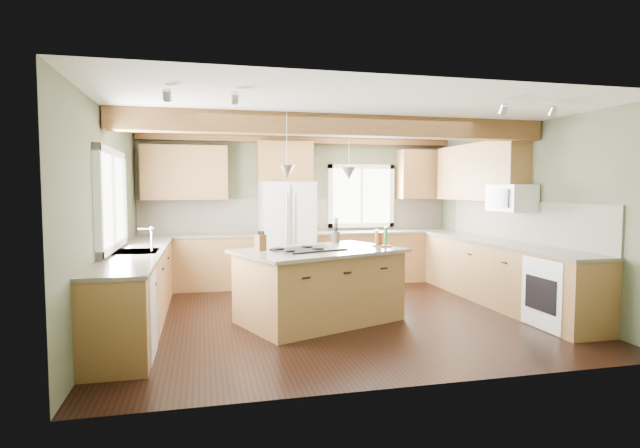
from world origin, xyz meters
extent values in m
plane|color=black|center=(0.00, 0.00, 0.00)|extent=(5.60, 5.60, 0.00)
plane|color=silver|center=(0.00, 0.00, 2.60)|extent=(5.60, 5.60, 0.00)
plane|color=#495139|center=(0.00, 2.50, 1.30)|extent=(5.60, 0.00, 5.60)
plane|color=#495139|center=(-2.80, 0.00, 1.30)|extent=(0.00, 5.00, 5.00)
plane|color=#495139|center=(2.80, 0.00, 1.30)|extent=(0.00, 5.00, 5.00)
cube|color=#513217|center=(0.00, -0.26, 2.47)|extent=(5.55, 0.26, 0.26)
cube|color=#513217|center=(0.00, 2.40, 2.54)|extent=(5.55, 0.20, 0.10)
cube|color=brown|center=(0.00, 2.48, 1.21)|extent=(5.58, 0.03, 0.58)
cube|color=brown|center=(2.78, 0.05, 1.21)|extent=(0.03, 3.70, 0.58)
cube|color=brown|center=(-1.79, 2.20, 0.44)|extent=(2.02, 0.60, 0.88)
cube|color=#4E4739|center=(-1.79, 2.20, 0.90)|extent=(2.06, 0.64, 0.04)
cube|color=brown|center=(1.49, 2.20, 0.44)|extent=(2.62, 0.60, 0.88)
cube|color=#4E4739|center=(1.49, 2.20, 0.90)|extent=(2.66, 0.64, 0.04)
cube|color=brown|center=(-2.50, 0.05, 0.44)|extent=(0.60, 3.70, 0.88)
cube|color=#4E4739|center=(-2.50, 0.05, 0.90)|extent=(0.64, 3.74, 0.04)
cube|color=brown|center=(2.50, 0.05, 0.44)|extent=(0.60, 3.70, 0.88)
cube|color=#4E4739|center=(2.50, 0.05, 0.90)|extent=(0.64, 3.74, 0.04)
cube|color=brown|center=(-1.99, 2.33, 1.95)|extent=(1.40, 0.35, 0.90)
cube|color=brown|center=(-0.30, 2.33, 2.15)|extent=(0.96, 0.35, 0.70)
cube|color=brown|center=(2.62, 0.90, 1.95)|extent=(0.35, 2.20, 0.90)
cube|color=brown|center=(2.30, 2.33, 1.95)|extent=(0.90, 0.35, 0.90)
cube|color=white|center=(-2.78, 0.05, 1.55)|extent=(0.04, 1.60, 1.05)
cube|color=white|center=(1.15, 2.48, 1.55)|extent=(1.10, 0.04, 1.00)
cube|color=#262628|center=(-2.50, 0.05, 0.91)|extent=(0.50, 0.65, 0.03)
cylinder|color=#B2B2B7|center=(-2.32, 0.05, 1.05)|extent=(0.02, 0.02, 0.28)
cube|color=white|center=(-2.49, -1.25, 0.43)|extent=(0.60, 0.60, 0.84)
cube|color=white|center=(2.49, -1.25, 0.43)|extent=(0.60, 0.72, 0.84)
cube|color=white|center=(2.58, -0.05, 1.55)|extent=(0.40, 0.70, 0.38)
cone|color=#B2B2B7|center=(-0.72, -0.43, 1.88)|extent=(0.18, 0.18, 0.16)
cone|color=#B2B2B7|center=(0.15, -0.09, 1.88)|extent=(0.18, 0.18, 0.16)
cube|color=silver|center=(-0.30, 2.12, 0.90)|extent=(0.90, 0.74, 1.80)
cube|color=brown|center=(-0.28, -0.26, 0.44)|extent=(2.16, 1.76, 0.88)
cube|color=#4E4739|center=(-0.28, -0.26, 0.90)|extent=(2.33, 1.92, 0.04)
cube|color=black|center=(-0.43, -0.32, 0.93)|extent=(0.95, 0.80, 0.02)
cube|color=brown|center=(-1.02, -0.21, 1.02)|extent=(0.15, 0.14, 0.20)
cylinder|color=#37302C|center=(0.13, 0.46, 1.00)|extent=(0.13, 0.13, 0.16)
camera|label=1|loc=(-1.70, -6.34, 1.68)|focal=28.00mm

